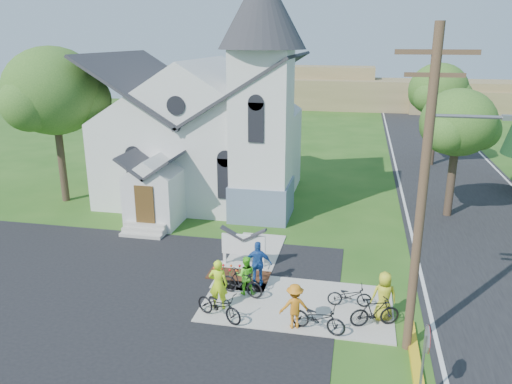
% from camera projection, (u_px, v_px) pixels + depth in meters
% --- Properties ---
extents(ground, '(120.00, 120.00, 0.00)m').
position_uv_depth(ground, '(255.00, 307.00, 18.53)').
color(ground, '#265317').
rests_on(ground, ground).
extents(parking_lot, '(20.00, 16.00, 0.02)m').
position_uv_depth(parking_lot, '(55.00, 314.00, 18.03)').
color(parking_lot, black).
rests_on(parking_lot, ground).
extents(road, '(8.00, 90.00, 0.02)m').
position_uv_depth(road, '(465.00, 200.00, 30.58)').
color(road, black).
rests_on(road, ground).
extents(sidewalk, '(7.00, 4.00, 0.05)m').
position_uv_depth(sidewalk, '(297.00, 304.00, 18.69)').
color(sidewalk, '#A9A499').
rests_on(sidewalk, ground).
extents(church, '(12.35, 12.00, 13.00)m').
position_uv_depth(church, '(209.00, 113.00, 29.71)').
color(church, white).
rests_on(church, ground).
extents(church_sign, '(2.20, 0.40, 1.70)m').
position_uv_depth(church_sign, '(244.00, 245.00, 21.45)').
color(church_sign, '#A9A499').
rests_on(church_sign, ground).
extents(flower_bed, '(2.60, 1.10, 0.07)m').
position_uv_depth(flower_bed, '(239.00, 275.00, 20.90)').
color(flower_bed, '#3C2010').
rests_on(flower_bed, ground).
extents(utility_pole, '(3.45, 0.28, 10.00)m').
position_uv_depth(utility_pole, '(425.00, 188.00, 14.47)').
color(utility_pole, '#4B3225').
rests_on(utility_pole, ground).
extents(stop_sign, '(0.11, 0.76, 2.48)m').
position_uv_depth(stop_sign, '(426.00, 350.00, 13.01)').
color(stop_sign, gray).
rests_on(stop_sign, ground).
extents(tree_lot_corner, '(5.60, 5.60, 9.15)m').
position_uv_depth(tree_lot_corner, '(53.00, 91.00, 28.66)').
color(tree_lot_corner, '#32241B').
rests_on(tree_lot_corner, ground).
extents(tree_road_near, '(4.00, 4.00, 7.05)m').
position_uv_depth(tree_road_near, '(458.00, 123.00, 26.53)').
color(tree_road_near, '#32241B').
rests_on(tree_road_near, ground).
extents(tree_road_mid, '(4.40, 4.40, 7.80)m').
position_uv_depth(tree_road_mid, '(438.00, 90.00, 37.47)').
color(tree_road_mid, '#32241B').
rests_on(tree_road_mid, ground).
extents(distant_hills, '(61.00, 10.00, 5.60)m').
position_uv_depth(distant_hills, '(362.00, 93.00, 69.87)').
color(distant_hills, olive).
rests_on(distant_hills, ground).
extents(cyclist_0, '(0.73, 0.51, 1.91)m').
position_uv_depth(cyclist_0, '(218.00, 284.00, 18.10)').
color(cyclist_0, '#BFEE1C').
rests_on(cyclist_0, sidewalk).
extents(bike_0, '(2.07, 1.45, 1.03)m').
position_uv_depth(bike_0, '(219.00, 306.00, 17.51)').
color(bike_0, black).
rests_on(bike_0, sidewalk).
extents(cyclist_1, '(0.83, 0.69, 1.55)m').
position_uv_depth(cyclist_1, '(246.00, 275.00, 19.17)').
color(cyclist_1, '#64E82B').
rests_on(cyclist_1, sidewalk).
extents(bike_1, '(1.89, 0.99, 1.09)m').
position_uv_depth(bike_1, '(241.00, 282.00, 19.10)').
color(bike_1, black).
rests_on(bike_1, sidewalk).
extents(cyclist_2, '(1.14, 0.59, 1.86)m').
position_uv_depth(cyclist_2, '(258.00, 264.00, 19.80)').
color(cyclist_2, '#2051A4').
rests_on(cyclist_2, sidewalk).
extents(bike_2, '(2.02, 1.08, 1.01)m').
position_uv_depth(bike_2, '(318.00, 318.00, 16.77)').
color(bike_2, black).
rests_on(bike_2, sidewalk).
extents(cyclist_3, '(1.17, 0.88, 1.61)m').
position_uv_depth(cyclist_3, '(295.00, 306.00, 16.92)').
color(cyclist_3, orange).
rests_on(cyclist_3, sidewalk).
extents(bike_3, '(1.82, 1.06, 1.06)m').
position_uv_depth(bike_3, '(375.00, 312.00, 17.07)').
color(bike_3, black).
rests_on(bike_3, sidewalk).
extents(cyclist_4, '(0.96, 0.70, 1.79)m').
position_uv_depth(cyclist_4, '(384.00, 296.00, 17.39)').
color(cyclist_4, gold).
rests_on(cyclist_4, sidewalk).
extents(bike_4, '(1.66, 0.71, 0.85)m').
position_uv_depth(bike_4, '(350.00, 296.00, 18.37)').
color(bike_4, black).
rests_on(bike_4, sidewalk).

